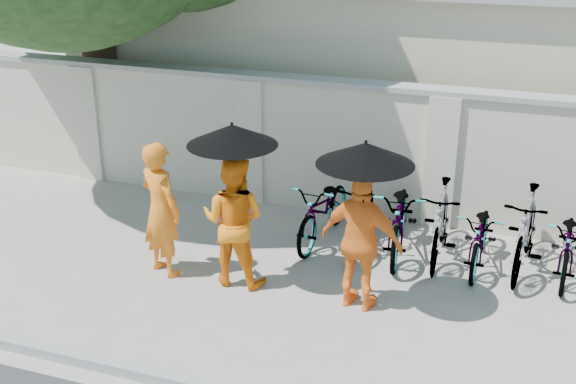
% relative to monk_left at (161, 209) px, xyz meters
% --- Properties ---
extents(ground, '(80.00, 80.00, 0.00)m').
position_rel_monk_left_xyz_m(ground, '(1.16, -0.42, -0.90)').
color(ground, '#A89E92').
extents(kerb, '(40.00, 0.16, 0.12)m').
position_rel_monk_left_xyz_m(kerb, '(1.16, -2.12, -0.84)').
color(kerb, gray).
rests_on(kerb, ground).
extents(compound_wall, '(20.00, 0.30, 2.00)m').
position_rel_monk_left_xyz_m(compound_wall, '(2.16, 2.78, 0.10)').
color(compound_wall, beige).
rests_on(compound_wall, ground).
extents(building_behind, '(14.00, 6.00, 3.20)m').
position_rel_monk_left_xyz_m(building_behind, '(3.16, 6.58, 0.70)').
color(building_behind, '#BAB39A').
rests_on(building_behind, ground).
extents(monk_left, '(0.77, 0.66, 1.80)m').
position_rel_monk_left_xyz_m(monk_left, '(0.00, 0.00, 0.00)').
color(monk_left, orange).
rests_on(monk_left, ground).
extents(monk_center, '(0.84, 0.66, 1.71)m').
position_rel_monk_left_xyz_m(monk_center, '(0.98, 0.08, -0.04)').
color(monk_center, orange).
rests_on(monk_center, ground).
extents(parasol_center, '(1.09, 1.09, 1.16)m').
position_rel_monk_left_xyz_m(parasol_center, '(1.03, -0.00, 1.10)').
color(parasol_center, black).
rests_on(parasol_center, ground).
extents(monk_right, '(1.07, 0.60, 1.73)m').
position_rel_monk_left_xyz_m(monk_right, '(2.64, 0.01, -0.03)').
color(monk_right, orange).
rests_on(monk_right, ground).
extents(parasol_right, '(1.11, 1.11, 1.13)m').
position_rel_monk_left_xyz_m(parasol_right, '(2.66, -0.07, 1.08)').
color(parasol_right, black).
rests_on(parasol_right, ground).
extents(bike_0, '(0.77, 1.85, 0.95)m').
position_rel_monk_left_xyz_m(bike_0, '(1.70, 1.62, -0.42)').
color(bike_0, '#A3A3A3').
rests_on(bike_0, ground).
extents(bike_1, '(0.54, 1.75, 1.04)m').
position_rel_monk_left_xyz_m(bike_1, '(2.25, 1.56, -0.38)').
color(bike_1, '#A3A3A3').
rests_on(bike_1, ground).
extents(bike_2, '(0.90, 2.01, 1.02)m').
position_rel_monk_left_xyz_m(bike_2, '(2.80, 1.63, -0.39)').
color(bike_2, '#A3A3A3').
rests_on(bike_2, ground).
extents(bike_3, '(0.56, 1.78, 1.06)m').
position_rel_monk_left_xyz_m(bike_3, '(3.34, 1.60, -0.37)').
color(bike_3, '#A3A3A3').
rests_on(bike_3, ground).
extents(bike_4, '(0.60, 1.66, 0.87)m').
position_rel_monk_left_xyz_m(bike_4, '(3.89, 1.56, -0.47)').
color(bike_4, '#A3A3A3').
rests_on(bike_4, ground).
extents(bike_5, '(0.70, 1.88, 1.10)m').
position_rel_monk_left_xyz_m(bike_5, '(4.44, 1.64, -0.35)').
color(bike_5, '#A3A3A3').
rests_on(bike_5, ground).
extents(bike_6, '(0.68, 1.71, 0.88)m').
position_rel_monk_left_xyz_m(bike_6, '(4.99, 1.66, -0.46)').
color(bike_6, '#A3A3A3').
rests_on(bike_6, ground).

